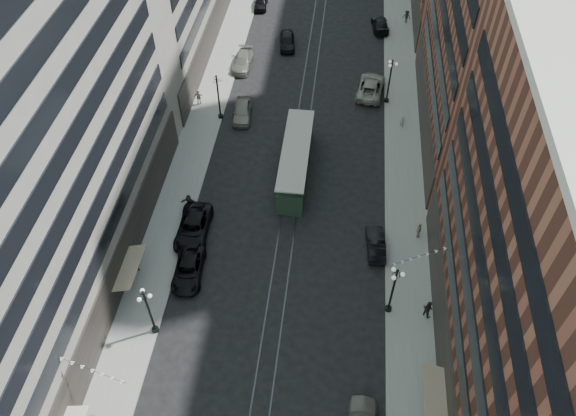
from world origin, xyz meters
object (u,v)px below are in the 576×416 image
at_px(lamppost_se_mid, 390,80).
at_px(pedestrian_6, 199,97).
at_px(lamppost_sw_mid, 218,96).
at_px(lamppost_se_far, 393,289).
at_px(pedestrian_7, 428,309).
at_px(car_10, 376,244).
at_px(pedestrian_5, 189,202).
at_px(pedestrian_8, 402,121).
at_px(car_9, 261,2).
at_px(car_11, 371,87).
at_px(car_13, 287,41).
at_px(pedestrian_extra_1, 419,230).
at_px(car_8, 243,61).
at_px(lamppost_sw_far, 149,310).
at_px(car_12, 380,24).
at_px(car_extra_0, 242,111).
at_px(car_2, 188,270).
at_px(pedestrian_9, 407,16).
at_px(car_7, 193,228).
at_px(pedestrian_2, 135,264).
at_px(streetcar, 296,162).

height_order(lamppost_se_mid, pedestrian_6, lamppost_se_mid).
xyz_separation_m(lamppost_sw_mid, lamppost_se_far, (18.40, -23.00, 0.00)).
bearing_deg(pedestrian_7, lamppost_sw_mid, -6.18).
relative_size(car_10, pedestrian_5, 2.68).
height_order(pedestrian_7, pedestrian_8, pedestrian_7).
relative_size(car_9, pedestrian_5, 2.68).
xyz_separation_m(pedestrian_5, pedestrian_8, (20.27, 14.30, -0.05)).
height_order(car_11, car_13, car_11).
bearing_deg(pedestrian_5, pedestrian_extra_1, -3.59).
height_order(pedestrian_5, pedestrian_6, pedestrian_6).
bearing_deg(lamppost_se_far, car_11, 93.63).
bearing_deg(lamppost_se_mid, lamppost_sw_mid, -164.80).
distance_m(car_8, pedestrian_8, 21.47).
bearing_deg(car_13, pedestrian_extra_1, -70.73).
distance_m(lamppost_sw_far, car_10, 20.28).
distance_m(lamppost_se_far, car_12, 44.10).
bearing_deg(pedestrian_7, car_13, -26.82).
xyz_separation_m(car_11, pedestrian_5, (-16.82, -20.37, 0.10)).
bearing_deg(car_extra_0, car_2, -97.84).
bearing_deg(lamppost_sw_far, pedestrian_extra_1, 29.80).
bearing_deg(pedestrian_8, car_8, -27.65).
bearing_deg(car_extra_0, pedestrian_7, -56.41).
height_order(car_13, pedestrian_9, pedestrian_9).
relative_size(lamppost_sw_far, lamppost_se_far, 1.00).
xyz_separation_m(lamppost_se_far, car_8, (-17.60, 33.24, -2.34)).
xyz_separation_m(car_7, pedestrian_8, (19.17, 17.35, 0.06)).
bearing_deg(pedestrian_6, lamppost_sw_far, 84.68).
height_order(lamppost_se_far, car_10, lamppost_se_far).
bearing_deg(car_10, car_11, -93.30).
bearing_deg(car_11, car_10, 99.12).
relative_size(lamppost_se_far, car_7, 0.92).
xyz_separation_m(lamppost_sw_far, car_9, (0.89, 52.15, -2.37)).
bearing_deg(car_11, pedestrian_5, 57.68).
distance_m(car_7, pedestrian_5, 3.24).
bearing_deg(car_8, lamppost_se_far, -61.08).
bearing_deg(car_12, car_10, 81.75).
height_order(pedestrian_2, car_10, pedestrian_2).
xyz_separation_m(lamppost_sw_mid, pedestrian_8, (19.97, 0.58, -2.20)).
height_order(car_2, car_13, car_13).
distance_m(car_9, pedestrian_7, 52.47).
bearing_deg(lamppost_se_far, pedestrian_6, 130.24).
bearing_deg(car_9, pedestrian_8, -55.01).
bearing_deg(pedestrian_6, pedestrian_5, 88.25).
bearing_deg(car_9, car_7, -92.96).
relative_size(car_9, car_10, 1.00).
xyz_separation_m(lamppost_se_mid, pedestrian_7, (3.04, -28.13, -2.05)).
xyz_separation_m(streetcar, car_10, (8.09, -8.93, -0.83)).
bearing_deg(pedestrian_7, car_extra_0, -10.18).
relative_size(lamppost_se_far, car_12, 1.13).
height_order(car_12, pedestrian_8, pedestrian_8).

